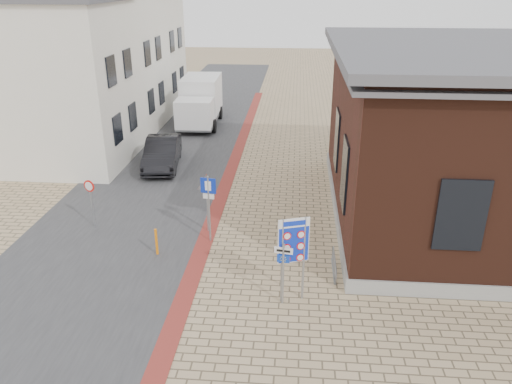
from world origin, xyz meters
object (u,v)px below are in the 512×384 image
(border_sign, at_px, (294,243))
(bollard, at_px, (156,242))
(sedan, at_px, (162,153))
(essen_sign, at_px, (283,265))
(parking_sign, at_px, (209,197))
(box_truck, at_px, (200,101))

(border_sign, distance_m, bollard, 5.50)
(border_sign, bearing_deg, sedan, 103.35)
(essen_sign, xyz_separation_m, bollard, (-4.50, 2.50, -0.81))
(sedan, relative_size, bollard, 4.54)
(border_sign, bearing_deg, parking_sign, 113.57)
(border_sign, height_order, parking_sign, border_sign)
(sedan, bearing_deg, parking_sign, -71.61)
(essen_sign, height_order, bollard, essen_sign)
(box_truck, bearing_deg, border_sign, -73.51)
(parking_sign, distance_m, bollard, 2.41)
(sedan, relative_size, box_truck, 0.78)
(parking_sign, height_order, bollard, parking_sign)
(sedan, xyz_separation_m, parking_sign, (3.77, -7.69, 1.02))
(border_sign, bearing_deg, essen_sign, -162.45)
(box_truck, height_order, essen_sign, box_truck)
(bollard, bearing_deg, essen_sign, -29.05)
(sedan, distance_m, parking_sign, 8.62)
(border_sign, bearing_deg, bollard, 136.05)
(sedan, height_order, border_sign, border_sign)
(essen_sign, distance_m, bollard, 5.21)
(essen_sign, bearing_deg, parking_sign, 136.65)
(sedan, bearing_deg, box_truck, 79.12)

